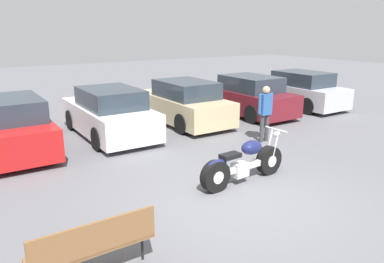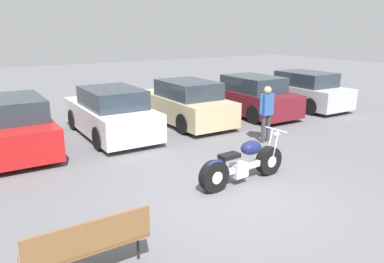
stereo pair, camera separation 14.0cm
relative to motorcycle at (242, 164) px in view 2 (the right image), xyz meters
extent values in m
plane|color=slate|center=(-0.53, -0.59, -0.42)|extent=(60.00, 60.00, 0.00)
cylinder|color=black|center=(0.80, 0.06, -0.10)|extent=(0.66, 0.25, 0.65)
cylinder|color=silver|center=(0.80, 0.06, -0.10)|extent=(0.27, 0.24, 0.26)
cylinder|color=black|center=(-0.77, -0.06, -0.10)|extent=(0.66, 0.25, 0.65)
cylinder|color=silver|center=(-0.77, -0.06, -0.10)|extent=(0.27, 0.24, 0.26)
cube|color=silver|center=(0.02, 0.00, -0.08)|extent=(1.21, 0.20, 0.12)
cube|color=silver|center=(-0.09, -0.01, -0.11)|extent=(0.36, 0.26, 0.30)
ellipsoid|color=#191E4C|center=(0.23, 0.01, 0.31)|extent=(0.54, 0.39, 0.30)
cube|color=black|center=(-0.38, -0.03, 0.25)|extent=(0.46, 0.27, 0.09)
ellipsoid|color=#191E4C|center=(-0.72, -0.06, 0.14)|extent=(0.49, 0.23, 0.20)
cylinder|color=silver|center=(0.90, -0.03, 0.25)|extent=(0.22, 0.05, 0.70)
cylinder|color=silver|center=(0.89, 0.15, 0.25)|extent=(0.22, 0.05, 0.70)
cylinder|color=silver|center=(0.98, 0.07, 0.59)|extent=(0.08, 0.62, 0.03)
sphere|color=silver|center=(1.02, 0.07, 0.47)|extent=(0.15, 0.15, 0.15)
cylinder|color=silver|center=(-0.32, 0.11, -0.21)|extent=(1.21, 0.17, 0.08)
cube|color=red|center=(-3.82, 4.97, 0.12)|extent=(1.71, 4.14, 0.79)
cube|color=#28333D|center=(-3.82, 4.73, 0.79)|extent=(1.50, 2.15, 0.55)
cylinder|color=black|center=(-3.02, 6.26, -0.10)|extent=(0.20, 0.65, 0.65)
cylinder|color=black|center=(-3.02, 3.69, -0.10)|extent=(0.20, 0.65, 0.65)
cube|color=white|center=(-1.08, 5.04, 0.12)|extent=(1.71, 4.14, 0.79)
cube|color=#28333D|center=(-1.08, 4.79, 0.79)|extent=(1.50, 2.15, 0.55)
cylinder|color=black|center=(-1.87, 6.33, -0.10)|extent=(0.20, 0.65, 0.65)
cylinder|color=black|center=(-0.28, 6.33, -0.10)|extent=(0.20, 0.65, 0.65)
cylinder|color=black|center=(-1.87, 3.76, -0.10)|extent=(0.20, 0.65, 0.65)
cylinder|color=black|center=(-0.28, 3.76, -0.10)|extent=(0.20, 0.65, 0.65)
cube|color=#C6B284|center=(1.66, 5.21, 0.12)|extent=(1.71, 4.14, 0.79)
cube|color=#28333D|center=(1.66, 4.96, 0.79)|extent=(1.50, 2.15, 0.55)
cylinder|color=black|center=(0.87, 6.49, -0.10)|extent=(0.20, 0.65, 0.65)
cylinder|color=black|center=(2.46, 6.49, -0.10)|extent=(0.20, 0.65, 0.65)
cylinder|color=black|center=(0.87, 3.93, -0.10)|extent=(0.20, 0.65, 0.65)
cylinder|color=black|center=(2.46, 3.93, -0.10)|extent=(0.20, 0.65, 0.65)
cube|color=maroon|center=(4.40, 5.05, 0.12)|extent=(1.71, 4.14, 0.79)
cube|color=#28333D|center=(4.40, 4.80, 0.79)|extent=(1.50, 2.15, 0.55)
cylinder|color=black|center=(3.61, 6.33, -0.10)|extent=(0.20, 0.65, 0.65)
cylinder|color=black|center=(5.20, 6.33, -0.10)|extent=(0.20, 0.65, 0.65)
cylinder|color=black|center=(3.61, 3.77, -0.10)|extent=(0.20, 0.65, 0.65)
cylinder|color=black|center=(5.20, 3.77, -0.10)|extent=(0.20, 0.65, 0.65)
cube|color=#BCBCC1|center=(7.14, 4.97, 0.12)|extent=(1.71, 4.14, 0.79)
cube|color=#28333D|center=(7.14, 4.72, 0.79)|extent=(1.50, 2.15, 0.55)
cylinder|color=black|center=(6.35, 6.26, -0.10)|extent=(0.20, 0.65, 0.65)
cylinder|color=black|center=(7.94, 6.26, -0.10)|extent=(0.20, 0.65, 0.65)
cylinder|color=black|center=(6.35, 3.69, -0.10)|extent=(0.20, 0.65, 0.65)
cylinder|color=black|center=(7.94, 3.69, -0.10)|extent=(0.20, 0.65, 0.65)
cube|color=brown|center=(-3.73, -1.39, 0.03)|extent=(1.64, 0.43, 0.05)
cube|color=brown|center=(-3.72, -1.57, 0.25)|extent=(1.63, 0.08, 0.44)
cylinder|color=black|center=(-3.01, -1.37, -0.20)|extent=(0.04, 0.04, 0.45)
cylinder|color=#38383D|center=(2.37, 1.97, -0.02)|extent=(0.12, 0.12, 0.80)
cylinder|color=#38383D|center=(2.56, 1.97, -0.02)|extent=(0.12, 0.12, 0.80)
cube|color=#2D5999|center=(2.47, 1.97, 0.68)|extent=(0.34, 0.20, 0.60)
cylinder|color=#2D5999|center=(2.25, 1.97, 0.71)|extent=(0.08, 0.08, 0.55)
cylinder|color=#2D5999|center=(2.69, 1.97, 0.71)|extent=(0.08, 0.08, 0.55)
sphere|color=tan|center=(2.47, 1.97, 1.09)|extent=(0.22, 0.22, 0.22)
camera|label=1|loc=(-4.95, -5.69, 2.77)|focal=35.00mm
camera|label=2|loc=(-4.83, -5.76, 2.77)|focal=35.00mm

